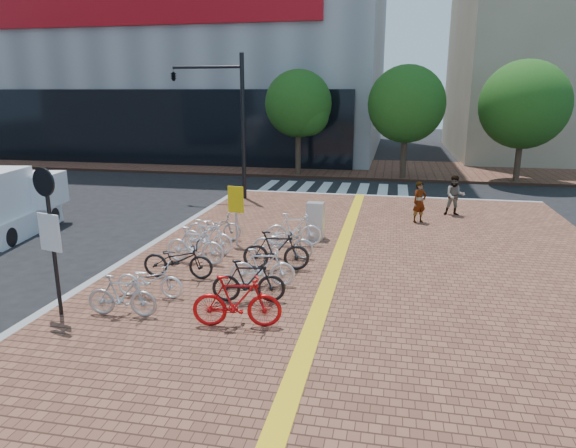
% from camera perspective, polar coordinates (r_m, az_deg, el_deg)
% --- Properties ---
extents(ground, '(120.00, 120.00, 0.00)m').
position_cam_1_polar(ground, '(13.32, -4.24, -6.97)').
color(ground, black).
rests_on(ground, ground).
extents(sidewalk, '(14.00, 34.00, 0.15)m').
position_cam_1_polar(sidewalk, '(8.42, 6.93, -20.31)').
color(sidewalk, brown).
rests_on(sidewalk, ground).
extents(tactile_strip, '(0.40, 34.00, 0.01)m').
position_cam_1_polar(tactile_strip, '(8.49, -0.19, -19.22)').
color(tactile_strip, gold).
rests_on(tactile_strip, sidewalk).
extents(kerb_north, '(14.00, 0.25, 0.15)m').
position_cam_1_polar(kerb_north, '(24.39, 10.36, 2.95)').
color(kerb_north, gray).
rests_on(kerb_north, ground).
extents(far_sidewalk, '(70.00, 8.00, 0.15)m').
position_cam_1_polar(far_sidewalk, '(33.43, 5.63, 6.21)').
color(far_sidewalk, brown).
rests_on(far_sidewalk, ground).
extents(crosswalk, '(7.50, 4.00, 0.01)m').
position_cam_1_polar(crosswalk, '(26.52, 5.07, 3.90)').
color(crosswalk, silver).
rests_on(crosswalk, ground).
extents(street_trees, '(16.20, 4.60, 6.35)m').
position_cam_1_polar(street_trees, '(29.41, 15.10, 12.54)').
color(street_trees, '#38281E').
rests_on(street_trees, far_sidewalk).
extents(bike_0, '(1.57, 0.55, 0.93)m').
position_cam_1_polar(bike_0, '(11.68, -17.97, -7.60)').
color(bike_0, '#ACADB1').
rests_on(bike_0, sidewalk).
extents(bike_1, '(1.64, 0.64, 0.85)m').
position_cam_1_polar(bike_1, '(12.55, -15.12, -6.02)').
color(bike_1, white).
rests_on(bike_1, sidewalk).
extents(bike_2, '(1.90, 0.77, 0.98)m').
position_cam_1_polar(bike_2, '(13.63, -12.13, -3.91)').
color(bike_2, black).
rests_on(bike_2, sidewalk).
extents(bike_3, '(1.78, 0.63, 1.05)m').
position_cam_1_polar(bike_3, '(14.64, -10.29, -2.36)').
color(bike_3, white).
rests_on(bike_3, sidewalk).
extents(bike_4, '(1.77, 0.77, 1.03)m').
position_cam_1_polar(bike_4, '(15.51, -8.97, -1.40)').
color(bike_4, white).
rests_on(bike_4, sidewalk).
extents(bike_5, '(1.83, 0.91, 0.92)m').
position_cam_1_polar(bike_5, '(16.81, -8.20, -0.31)').
color(bike_5, silver).
rests_on(bike_5, sidewalk).
extents(bike_6, '(1.90, 0.83, 1.11)m').
position_cam_1_polar(bike_6, '(10.66, -5.70, -8.56)').
color(bike_6, red).
rests_on(bike_6, sidewalk).
extents(bike_7, '(1.75, 0.79, 1.02)m').
position_cam_1_polar(bike_7, '(11.85, -4.40, -6.33)').
color(bike_7, black).
rests_on(bike_7, sidewalk).
extents(bike_8, '(1.69, 0.76, 0.98)m').
position_cam_1_polar(bike_8, '(12.76, -2.86, -4.86)').
color(bike_8, white).
rests_on(bike_8, sidewalk).
extents(bike_9, '(1.87, 0.77, 1.09)m').
position_cam_1_polar(bike_9, '(13.90, -1.33, -2.96)').
color(bike_9, black).
rests_on(bike_9, sidewalk).
extents(bike_10, '(1.81, 0.73, 0.93)m').
position_cam_1_polar(bike_10, '(14.89, -0.53, -2.08)').
color(bike_10, silver).
rests_on(bike_10, sidewalk).
extents(bike_11, '(1.80, 0.75, 1.05)m').
position_cam_1_polar(bike_11, '(16.05, 0.67, -0.63)').
color(bike_11, white).
rests_on(bike_11, sidewalk).
extents(pedestrian_a, '(0.66, 0.61, 1.52)m').
position_cam_1_polar(pedestrian_a, '(19.53, 14.40, 2.37)').
color(pedestrian_a, gray).
rests_on(pedestrian_a, sidewalk).
extents(pedestrian_b, '(0.76, 0.59, 1.57)m').
position_cam_1_polar(pedestrian_b, '(21.05, 18.05, 3.02)').
color(pedestrian_b, '#494C5C').
rests_on(pedestrian_b, sidewalk).
extents(utility_box, '(0.57, 0.43, 1.21)m').
position_cam_1_polar(utility_box, '(16.89, 3.06, 0.39)').
color(utility_box, silver).
rests_on(utility_box, sidewalk).
extents(yellow_sign, '(0.51, 0.15, 1.89)m').
position_cam_1_polar(yellow_sign, '(15.98, -5.83, 2.14)').
color(yellow_sign, '#B7B7BC').
rests_on(yellow_sign, sidewalk).
extents(notice_sign, '(0.59, 0.21, 3.23)m').
position_cam_1_polar(notice_sign, '(11.77, -24.98, -0.03)').
color(notice_sign, black).
rests_on(notice_sign, sidewalk).
extents(traffic_light_pole, '(3.39, 1.31, 6.32)m').
position_cam_1_polar(traffic_light_pole, '(23.53, -8.58, 13.50)').
color(traffic_light_pole, black).
rests_on(traffic_light_pole, sidewalk).
extents(box_truck, '(2.37, 4.28, 2.34)m').
position_cam_1_polar(box_truck, '(20.16, -28.75, 1.95)').
color(box_truck, white).
rests_on(box_truck, ground).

